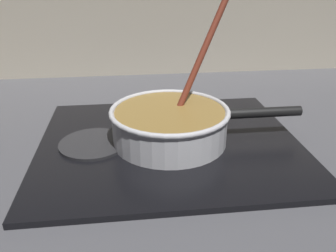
{
  "coord_description": "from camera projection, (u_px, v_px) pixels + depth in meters",
  "views": [
    {
      "loc": [
        0.0,
        -0.45,
        0.36
      ],
      "look_at": [
        0.08,
        0.23,
        0.05
      ],
      "focal_mm": 37.29,
      "sensor_mm": 36.0,
      "label": 1
    }
  ],
  "objects": [
    {
      "name": "hob_plate",
      "position": [
        168.0,
        143.0,
        0.77
      ],
      "size": [
        0.56,
        0.48,
        0.01
      ],
      "primitive_type": "cube",
      "color": "black",
      "rests_on": "ground"
    },
    {
      "name": "spare_burner",
      "position": [
        91.0,
        144.0,
        0.74
      ],
      "size": [
        0.14,
        0.14,
        0.01
      ],
      "primitive_type": "cylinder",
      "color": "#262628",
      "rests_on": "hob_plate"
    },
    {
      "name": "burner_ring",
      "position": [
        168.0,
        139.0,
        0.76
      ],
      "size": [
        0.16,
        0.16,
        0.01
      ],
      "primitive_type": "torus",
      "color": "#592D0C",
      "rests_on": "hob_plate"
    },
    {
      "name": "ground",
      "position": [
        133.0,
        225.0,
        0.56
      ],
      "size": [
        2.4,
        1.6,
        0.04
      ],
      "primitive_type": "cube",
      "color": "#4C4C51"
    },
    {
      "name": "cooking_pan",
      "position": [
        169.0,
        123.0,
        0.75
      ],
      "size": [
        0.42,
        0.26,
        0.29
      ],
      "color": "silver",
      "rests_on": "hob_plate"
    }
  ]
}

